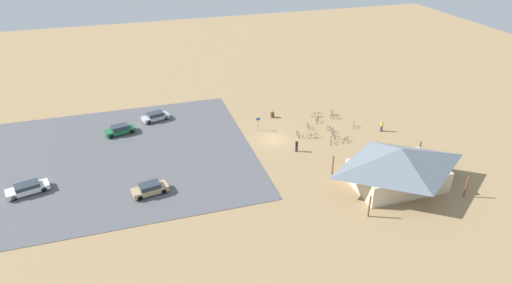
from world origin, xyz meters
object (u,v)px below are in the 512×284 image
(bicycle_black_trailside, at_px, (345,140))
(car_green_far_end, at_px, (120,130))
(bicycle_black_near_porch, at_px, (331,129))
(bike_pavilion, at_px, (399,165))
(trash_bin, at_px, (272,115))
(bicycle_red_yard_left, at_px, (336,117))
(visitor_by_pavilion, at_px, (382,126))
(bicycle_purple_lone_east, at_px, (317,120))
(bicycle_blue_edge_north, at_px, (313,136))
(lot_sign, at_px, (258,122))
(car_white_front_row, at_px, (28,188))
(car_silver_end_stall, at_px, (155,116))
(car_tan_by_curb, at_px, (150,189))
(bicycle_silver_near_sign, at_px, (308,126))
(visitor_at_bikes, at_px, (297,146))
(bicycle_yellow_edge_south, at_px, (317,115))
(bicycle_white_back_row, at_px, (332,113))
(bicycle_teal_yard_front, at_px, (334,135))
(bicycle_green_yard_center, at_px, (354,125))
(bicycle_silver_yard_right, at_px, (331,141))
(bicycle_orange_mid_cluster, at_px, (298,134))

(bicycle_black_trailside, xyz_separation_m, car_green_far_end, (31.14, -12.27, 0.39))
(bicycle_black_near_porch, relative_size, bicycle_black_trailside, 1.11)
(bike_pavilion, distance_m, trash_bin, 24.44)
(bicycle_red_yard_left, height_order, visitor_by_pavilion, visitor_by_pavilion)
(bicycle_purple_lone_east, bearing_deg, bicycle_blue_edge_north, 58.32)
(trash_bin, relative_size, lot_sign, 0.41)
(lot_sign, xyz_separation_m, visitor_by_pavilion, (-17.86, 5.83, -0.47))
(lot_sign, xyz_separation_m, bicycle_black_near_porch, (-10.43, 3.61, -1.03))
(car_white_front_row, bearing_deg, car_silver_end_stall, -136.45)
(car_white_front_row, distance_m, car_tan_by_curb, 14.64)
(bicycle_silver_near_sign, distance_m, car_white_front_row, 39.33)
(trash_bin, distance_m, bicycle_silver_near_sign, 6.67)
(car_white_front_row, bearing_deg, lot_sign, -166.16)
(bike_pavilion, relative_size, visitor_at_bikes, 7.49)
(lot_sign, relative_size, bicycle_black_trailside, 1.46)
(bicycle_yellow_edge_south, relative_size, car_white_front_row, 0.34)
(bicycle_blue_edge_north, distance_m, bicycle_black_trailside, 4.78)
(bike_pavilion, relative_size, bicycle_white_back_row, 8.66)
(trash_bin, xyz_separation_m, car_white_front_row, (34.85, 11.43, 0.24))
(trash_bin, height_order, car_white_front_row, car_white_front_row)
(bicycle_teal_yard_front, height_order, bicycle_green_yard_center, bicycle_green_yard_center)
(bicycle_red_yard_left, height_order, bicycle_silver_yard_right, bicycle_silver_yard_right)
(car_white_front_row, height_order, visitor_at_bikes, visitor_at_bikes)
(bike_pavilion, distance_m, bicycle_black_trailside, 12.16)
(bicycle_black_near_porch, distance_m, bicycle_green_yard_center, 4.03)
(lot_sign, xyz_separation_m, bicycle_blue_edge_north, (-6.93, 4.80, -1.04))
(bicycle_green_yard_center, xyz_separation_m, visitor_at_bikes, (11.28, 4.34, 0.55))
(lot_sign, bearing_deg, bicycle_green_yard_center, 166.54)
(bike_pavilion, bearing_deg, car_silver_end_stall, -46.11)
(bicycle_red_yard_left, bearing_deg, bicycle_silver_near_sign, 17.69)
(trash_bin, xyz_separation_m, bicycle_orange_mid_cluster, (-1.46, 7.43, -0.09))
(bicycle_teal_yard_front, bearing_deg, bicycle_silver_near_sign, -59.25)
(bike_pavilion, xyz_separation_m, bicycle_silver_yard_right, (2.91, -12.08, -2.51))
(bicycle_blue_edge_north, height_order, bicycle_black_trailside, bicycle_blue_edge_north)
(bicycle_yellow_edge_south, height_order, visitor_by_pavilion, visitor_by_pavilion)
(car_green_far_end, distance_m, car_white_front_row, 16.81)
(bike_pavilion, bearing_deg, lot_sign, -58.58)
(bicycle_white_back_row, bearing_deg, bicycle_teal_yard_front, 66.13)
(bicycle_white_back_row, distance_m, bicycle_red_yard_left, 1.69)
(bicycle_silver_near_sign, relative_size, visitor_by_pavilion, 0.95)
(bicycle_silver_yard_right, bearing_deg, bicycle_orange_mid_cluster, -42.29)
(bicycle_black_near_porch, distance_m, bicycle_red_yard_left, 4.64)
(trash_bin, height_order, car_tan_by_curb, car_tan_by_curb)
(bicycle_red_yard_left, relative_size, car_silver_end_stall, 0.35)
(trash_bin, relative_size, bicycle_green_yard_center, 0.62)
(lot_sign, relative_size, bicycle_purple_lone_east, 1.55)
(bike_pavilion, distance_m, bicycle_yellow_edge_south, 21.04)
(bike_pavilion, bearing_deg, car_tan_by_curb, -13.53)
(bicycle_silver_yard_right, bearing_deg, bicycle_white_back_row, -116.55)
(lot_sign, height_order, bicycle_red_yard_left, lot_sign)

